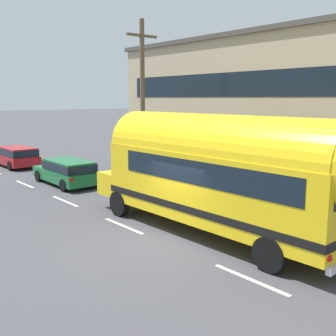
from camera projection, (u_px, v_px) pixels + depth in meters
ground_plane at (162, 242)px, 13.32m from camera, size 300.00×300.00×0.00m
lane_markings at (61, 176)px, 24.71m from camera, size 3.84×80.00×0.01m
roadside_building at (292, 111)px, 23.99m from camera, size 11.53×17.79×7.84m
utility_pole at (143, 103)px, 20.77m from camera, size 1.80×0.24×8.50m
painted_bus at (226, 171)px, 13.35m from camera, size 2.75×11.67×4.12m
car_lead at (67, 171)px, 22.01m from camera, size 1.98×4.69×1.37m
car_second at (16, 155)px, 27.87m from camera, size 2.00×4.44×1.37m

